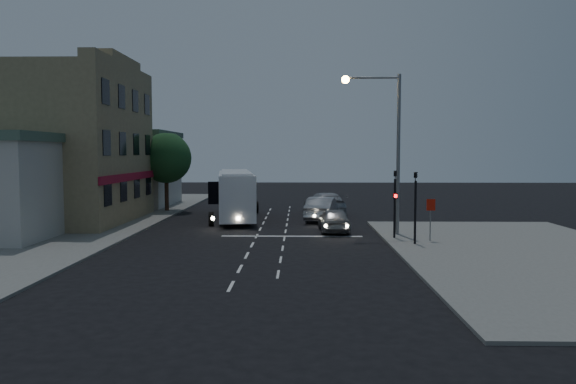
{
  "coord_description": "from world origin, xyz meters",
  "views": [
    {
      "loc": [
        2.42,
        -29.56,
        4.73
      ],
      "look_at": [
        1.69,
        6.61,
        2.2
      ],
      "focal_mm": 35.0,
      "sensor_mm": 36.0,
      "label": 1
    }
  ],
  "objects_px": {
    "car_sedan_a": "(322,209)",
    "street_tree": "(166,156)",
    "car_sedan_b": "(325,203)",
    "tour_bus": "(236,193)",
    "streetlight": "(387,135)",
    "regulatory_sign": "(431,213)",
    "traffic_signal_main": "(395,196)",
    "car_suv": "(334,220)",
    "traffic_signal_side": "(415,199)"
  },
  "relations": [
    {
      "from": "car_sedan_a",
      "to": "street_tree",
      "type": "xyz_separation_m",
      "value": [
        -12.22,
        5.67,
        3.66
      ]
    },
    {
      "from": "traffic_signal_side",
      "to": "street_tree",
      "type": "bearing_deg",
      "value": 135.5
    },
    {
      "from": "streetlight",
      "to": "street_tree",
      "type": "relative_size",
      "value": 1.45
    },
    {
      "from": "car_sedan_b",
      "to": "street_tree",
      "type": "xyz_separation_m",
      "value": [
        -12.63,
        1.03,
        3.67
      ]
    },
    {
      "from": "traffic_signal_main",
      "to": "streetlight",
      "type": "bearing_deg",
      "value": 100.2
    },
    {
      "from": "regulatory_sign",
      "to": "traffic_signal_side",
      "type": "bearing_deg",
      "value": -136.08
    },
    {
      "from": "car_suv",
      "to": "traffic_signal_side",
      "type": "xyz_separation_m",
      "value": [
        3.79,
        -5.0,
        1.7
      ]
    },
    {
      "from": "regulatory_sign",
      "to": "street_tree",
      "type": "xyz_separation_m",
      "value": [
        -17.51,
        15.26,
        2.9
      ]
    },
    {
      "from": "traffic_signal_main",
      "to": "streetlight",
      "type": "relative_size",
      "value": 0.46
    },
    {
      "from": "tour_bus",
      "to": "street_tree",
      "type": "height_order",
      "value": "street_tree"
    },
    {
      "from": "car_sedan_a",
      "to": "regulatory_sign",
      "type": "height_order",
      "value": "regulatory_sign"
    },
    {
      "from": "car_sedan_a",
      "to": "traffic_signal_main",
      "type": "height_order",
      "value": "traffic_signal_main"
    },
    {
      "from": "traffic_signal_side",
      "to": "streetlight",
      "type": "relative_size",
      "value": 0.46
    },
    {
      "from": "tour_bus",
      "to": "traffic_signal_main",
      "type": "relative_size",
      "value": 2.78
    },
    {
      "from": "tour_bus",
      "to": "car_suv",
      "type": "distance_m",
      "value": 9.37
    },
    {
      "from": "car_suv",
      "to": "car_sedan_b",
      "type": "relative_size",
      "value": 0.75
    },
    {
      "from": "car_suv",
      "to": "regulatory_sign",
      "type": "height_order",
      "value": "regulatory_sign"
    },
    {
      "from": "car_sedan_b",
      "to": "streetlight",
      "type": "distance_m",
      "value": 13.1
    },
    {
      "from": "car_suv",
      "to": "car_sedan_b",
      "type": "distance_m",
      "value": 10.2
    },
    {
      "from": "tour_bus",
      "to": "car_sedan_a",
      "type": "height_order",
      "value": "tour_bus"
    },
    {
      "from": "traffic_signal_side",
      "to": "traffic_signal_main",
      "type": "bearing_deg",
      "value": 109.49
    },
    {
      "from": "regulatory_sign",
      "to": "streetlight",
      "type": "height_order",
      "value": "streetlight"
    },
    {
      "from": "car_sedan_b",
      "to": "traffic_signal_main",
      "type": "xyz_separation_m",
      "value": [
        3.18,
        -13.22,
        1.59
      ]
    },
    {
      "from": "car_sedan_a",
      "to": "traffic_signal_side",
      "type": "distance_m",
      "value": 11.5
    },
    {
      "from": "car_sedan_a",
      "to": "street_tree",
      "type": "height_order",
      "value": "street_tree"
    },
    {
      "from": "street_tree",
      "to": "tour_bus",
      "type": "bearing_deg",
      "value": -37.64
    },
    {
      "from": "car_suv",
      "to": "street_tree",
      "type": "relative_size",
      "value": 0.69
    },
    {
      "from": "car_suv",
      "to": "streetlight",
      "type": "xyz_separation_m",
      "value": [
        2.84,
        -1.6,
        5.01
      ]
    },
    {
      "from": "street_tree",
      "to": "car_suv",
      "type": "bearing_deg",
      "value": -41.44
    },
    {
      "from": "tour_bus",
      "to": "car_suv",
      "type": "xyz_separation_m",
      "value": [
        6.63,
        -6.53,
        -1.13
      ]
    },
    {
      "from": "traffic_signal_main",
      "to": "street_tree",
      "type": "relative_size",
      "value": 0.66
    },
    {
      "from": "traffic_signal_main",
      "to": "car_suv",
      "type": "bearing_deg",
      "value": 135.68
    },
    {
      "from": "tour_bus",
      "to": "traffic_signal_side",
      "type": "xyz_separation_m",
      "value": [
        10.42,
        -11.53,
        0.57
      ]
    },
    {
      "from": "streetlight",
      "to": "street_tree",
      "type": "distance_m",
      "value": 20.19
    },
    {
      "from": "car_suv",
      "to": "streetlight",
      "type": "height_order",
      "value": "streetlight"
    },
    {
      "from": "car_sedan_a",
      "to": "regulatory_sign",
      "type": "bearing_deg",
      "value": 129.62
    },
    {
      "from": "car_sedan_a",
      "to": "traffic_signal_side",
      "type": "xyz_separation_m",
      "value": [
        4.28,
        -10.55,
        1.59
      ]
    },
    {
      "from": "regulatory_sign",
      "to": "car_sedan_a",
      "type": "bearing_deg",
      "value": 118.85
    },
    {
      "from": "tour_bus",
      "to": "regulatory_sign",
      "type": "relative_size",
      "value": 5.18
    },
    {
      "from": "car_sedan_b",
      "to": "streetlight",
      "type": "xyz_separation_m",
      "value": [
        2.93,
        -11.79,
        4.91
      ]
    },
    {
      "from": "car_sedan_a",
      "to": "car_sedan_b",
      "type": "xyz_separation_m",
      "value": [
        0.4,
        4.64,
        -0.01
      ]
    },
    {
      "from": "car_sedan_a",
      "to": "streetlight",
      "type": "height_order",
      "value": "streetlight"
    },
    {
      "from": "traffic_signal_side",
      "to": "car_sedan_a",
      "type": "bearing_deg",
      "value": 112.09
    },
    {
      "from": "streetlight",
      "to": "street_tree",
      "type": "height_order",
      "value": "streetlight"
    },
    {
      "from": "car_sedan_b",
      "to": "tour_bus",
      "type": "bearing_deg",
      "value": 17.0
    },
    {
      "from": "tour_bus",
      "to": "street_tree",
      "type": "distance_m",
      "value": 8.13
    },
    {
      "from": "traffic_signal_side",
      "to": "regulatory_sign",
      "type": "xyz_separation_m",
      "value": [
        1.0,
        0.96,
        -0.82
      ]
    },
    {
      "from": "car_sedan_a",
      "to": "streetlight",
      "type": "xyz_separation_m",
      "value": [
        3.33,
        -7.15,
        4.9
      ]
    },
    {
      "from": "tour_bus",
      "to": "traffic_signal_main",
      "type": "bearing_deg",
      "value": -52.24
    },
    {
      "from": "tour_bus",
      "to": "traffic_signal_main",
      "type": "height_order",
      "value": "traffic_signal_main"
    }
  ]
}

